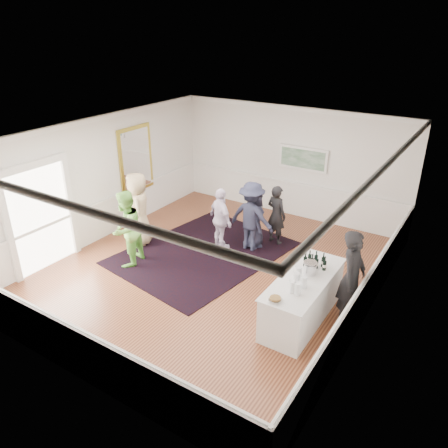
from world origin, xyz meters
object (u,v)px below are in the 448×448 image
Objects in this scene: guest_lilac at (221,219)px; ice_bucket at (310,268)px; guest_dark_a at (251,217)px; serving_table at (303,298)px; bartender at (352,278)px; guest_tan at (138,209)px; guest_navy at (254,217)px; guest_green at (126,229)px; nut_bowl at (275,299)px; guest_dark_b at (276,215)px.

ice_bucket is (2.93, -1.41, 0.23)m from guest_lilac.
guest_dark_a reaches higher than guest_lilac.
serving_table is 1.00m from bartender.
ice_bucket is at bearing 40.87° from guest_tan.
serving_table is 1.44× the size of guest_navy.
guest_green reaches higher than guest_dark_a.
serving_table is at bearing 178.96° from guest_lilac.
guest_tan reaches higher than serving_table.
guest_lilac reaches higher than guest_navy.
guest_green is at bearing 100.97° from guest_navy.
guest_dark_b is at bearing 116.00° from nut_bowl.
bartender is 1.03× the size of guest_green.
guest_tan is at bearing 171.51° from serving_table.
bartender reaches higher than ice_bucket.
serving_table is at bearing -172.58° from guest_navy.
bartender is at bearing 44.18° from guest_tan.
bartender is at bearing -169.77° from guest_lilac.
guest_lilac is 0.77m from guest_dark_a.
nut_bowl is (2.15, -3.15, 0.17)m from guest_navy.
guest_navy is at bearing 139.23° from ice_bucket.
guest_navy is at bearing -82.04° from guest_dark_a.
guest_navy reaches higher than serving_table.
guest_lilac is 3.80m from nut_bowl.
guest_lilac is at bearing 71.59° from guest_tan.
guest_dark_a is 7.52× the size of nut_bowl.
guest_tan reaches higher than bartender.
guest_lilac is at bearing 154.34° from ice_bucket.
guest_lilac is 0.85m from guest_navy.
guest_dark_b is (0.37, 0.65, -0.11)m from guest_dark_a.
nut_bowl is at bearing 125.80° from guest_dark_a.
guest_tan is 1.22× the size of guest_dark_b.
serving_table is 3.18m from guest_navy.
guest_dark_a is at bearing 125.68° from nut_bowl.
serving_table is at bearing 138.68° from guest_dark_a.
serving_table is 9.59× the size of nut_bowl.
ice_bucket is at bearing 85.36° from guest_green.
bartender reaches higher than guest_dark_a.
guest_green reaches higher than ice_bucket.
bartender is 1.20× the size of guest_navy.
guest_tan is at bearing 160.27° from nut_bowl.
bartender is 1.21× the size of guest_dark_b.
serving_table is 1.19× the size of guest_tan.
serving_table is 1.42× the size of guest_lilac.
guest_navy is (-0.39, -0.46, 0.01)m from guest_dark_b.
bartender is 3.85m from guest_lilac.
guest_green is at bearing -14.73° from guest_tan.
guest_tan is at bearing 52.37° from guest_lilac.
guest_dark_b is 3.11m from ice_bucket.
guest_dark_a is (-3.01, 1.55, -0.06)m from bartender.
guest_dark_b is at bearing 52.43° from bartender.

